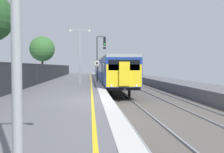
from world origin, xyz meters
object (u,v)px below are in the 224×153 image
at_px(signal_gantry, 99,53).
at_px(platform_lamp_mid, 80,51).
at_px(commuter_train_at_platform, 107,70).
at_px(background_tree_left, 43,49).
at_px(speed_limit_sign, 97,68).

xyz_separation_m(signal_gantry, platform_lamp_mid, (-2.06, -4.66, -0.08)).
height_order(commuter_train_at_platform, platform_lamp_mid, platform_lamp_mid).
distance_m(commuter_train_at_platform, background_tree_left, 12.44).
bearing_deg(commuter_train_at_platform, background_tree_left, 151.19).
height_order(commuter_train_at_platform, speed_limit_sign, commuter_train_at_platform).
height_order(commuter_train_at_platform, signal_gantry, signal_gantry).
bearing_deg(signal_gantry, platform_lamp_mid, -113.85).
relative_size(platform_lamp_mid, background_tree_left, 0.78).
bearing_deg(commuter_train_at_platform, platform_lamp_mid, -104.29).
relative_size(commuter_train_at_platform, platform_lamp_mid, 7.52).
distance_m(signal_gantry, platform_lamp_mid, 5.10).
distance_m(commuter_train_at_platform, speed_limit_sign, 12.09).
distance_m(speed_limit_sign, platform_lamp_mid, 3.06).
bearing_deg(platform_lamp_mid, background_tree_left, 109.49).
bearing_deg(platform_lamp_mid, commuter_train_at_platform, 75.71).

